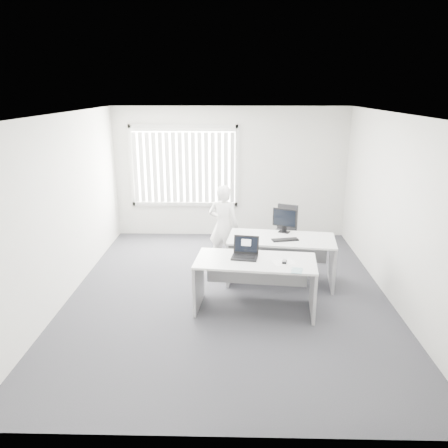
{
  "coord_description": "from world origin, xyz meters",
  "views": [
    {
      "loc": [
        0.08,
        -6.33,
        3.14
      ],
      "look_at": [
        -0.07,
        0.15,
        1.13
      ],
      "focal_mm": 35.0,
      "sensor_mm": 36.0,
      "label": 1
    }
  ],
  "objects_px": {
    "desk_near": "(255,274)",
    "person": "(224,226)",
    "monitor": "(285,221)",
    "desk_far": "(281,250)",
    "office_chair": "(285,239)",
    "laptop": "(245,249)"
  },
  "relations": [
    {
      "from": "desk_near",
      "to": "person",
      "type": "xyz_separation_m",
      "value": [
        -0.5,
        1.67,
        0.2
      ]
    },
    {
      "from": "person",
      "to": "monitor",
      "type": "distance_m",
      "value": 1.15
    },
    {
      "from": "desk_far",
      "to": "monitor",
      "type": "height_order",
      "value": "monitor"
    },
    {
      "from": "person",
      "to": "desk_near",
      "type": "bearing_deg",
      "value": 122.95
    },
    {
      "from": "desk_near",
      "to": "monitor",
      "type": "relative_size",
      "value": 4.35
    },
    {
      "from": "desk_far",
      "to": "monitor",
      "type": "distance_m",
      "value": 0.52
    },
    {
      "from": "desk_far",
      "to": "desk_near",
      "type": "bearing_deg",
      "value": -108.82
    },
    {
      "from": "desk_near",
      "to": "office_chair",
      "type": "relative_size",
      "value": 1.87
    },
    {
      "from": "monitor",
      "to": "laptop",
      "type": "bearing_deg",
      "value": -97.21
    },
    {
      "from": "person",
      "to": "laptop",
      "type": "height_order",
      "value": "person"
    },
    {
      "from": "person",
      "to": "office_chair",
      "type": "bearing_deg",
      "value": -134.56
    },
    {
      "from": "laptop",
      "to": "monitor",
      "type": "distance_m",
      "value": 1.39
    },
    {
      "from": "office_chair",
      "to": "person",
      "type": "distance_m",
      "value": 1.44
    },
    {
      "from": "desk_near",
      "to": "laptop",
      "type": "distance_m",
      "value": 0.4
    },
    {
      "from": "desk_near",
      "to": "monitor",
      "type": "distance_m",
      "value": 1.44
    },
    {
      "from": "desk_far",
      "to": "laptop",
      "type": "bearing_deg",
      "value": -117.68
    },
    {
      "from": "desk_far",
      "to": "person",
      "type": "distance_m",
      "value": 1.22
    },
    {
      "from": "desk_near",
      "to": "laptop",
      "type": "xyz_separation_m",
      "value": [
        -0.16,
        0.06,
        0.36
      ]
    },
    {
      "from": "office_chair",
      "to": "monitor",
      "type": "xyz_separation_m",
      "value": [
        -0.15,
        -1.08,
        0.7
      ]
    },
    {
      "from": "office_chair",
      "to": "person",
      "type": "height_order",
      "value": "person"
    },
    {
      "from": "laptop",
      "to": "monitor",
      "type": "xyz_separation_m",
      "value": [
        0.7,
        1.2,
        0.07
      ]
    },
    {
      "from": "person",
      "to": "monitor",
      "type": "relative_size",
      "value": 3.69
    }
  ]
}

